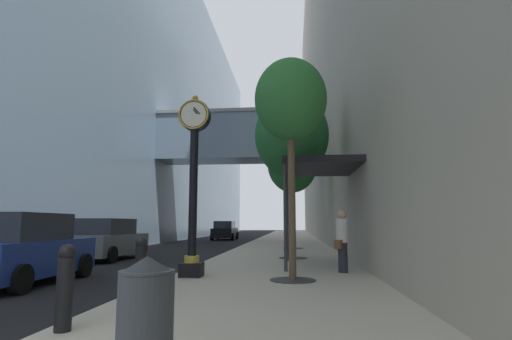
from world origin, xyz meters
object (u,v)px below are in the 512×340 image
street_clock (193,174)px  car_black_near (225,231)px  street_tree_mid_far (292,165)px  pedestrian_walking (342,239)px  bollard_nearest (65,285)px  trash_bin (146,312)px  bollard_second (140,265)px  car_blue_mid (21,250)px  street_tree_near (291,102)px  car_grey_far (108,240)px  street_tree_mid_near (292,136)px

street_clock → car_black_near: bearing=98.1°
street_tree_mid_far → pedestrian_walking: size_ratio=3.57×
bollard_nearest → trash_bin: 2.00m
street_clock → bollard_second: 3.38m
bollard_nearest → street_tree_mid_far: 17.46m
car_blue_mid → street_tree_near: bearing=3.1°
street_tree_near → car_black_near: size_ratio=1.26×
street_tree_mid_far → car_black_near: street_tree_mid_far is taller
street_clock → bollard_nearest: size_ratio=4.41×
street_tree_mid_far → car_grey_far: size_ratio=1.45×
bollard_second → car_blue_mid: 4.23m
pedestrian_walking → bollard_second: bearing=-137.9°
car_black_near → car_grey_far: car_grey_far is taller
bollard_second → car_grey_far: car_grey_far is taller
street_tree_mid_far → car_blue_mid: street_tree_mid_far is taller
bollard_nearest → street_tree_mid_far: street_tree_mid_far is taller
car_grey_far → car_blue_mid: bearing=-81.8°
pedestrian_walking → car_grey_far: (-9.02, 4.54, -0.24)m
bollard_second → car_grey_far: size_ratio=0.26×
pedestrian_walking → bollard_nearest: bearing=-123.9°
street_clock → bollard_nearest: (-0.31, -5.16, -2.08)m
trash_bin → pedestrian_walking: bearing=70.3°
street_clock → street_tree_mid_near: (2.58, 5.58, 2.22)m
street_clock → car_grey_far: 7.91m
car_blue_mid → car_grey_far: car_blue_mid is taller
street_tree_near → car_blue_mid: bearing=-176.9°
street_tree_mid_near → street_tree_mid_far: bearing=90.0°
bollard_nearest → pedestrian_walking: size_ratio=0.63×
trash_bin → bollard_second: bearing=112.4°
street_tree_mid_far → pedestrian_walking: (1.38, -10.37, -3.67)m
street_clock → car_grey_far: street_clock is taller
street_tree_mid_near → bollard_second: bearing=-109.4°
car_black_near → trash_bin: bearing=-81.4°
bollard_nearest → car_grey_far: bearing=113.5°
bollard_nearest → pedestrian_walking: (4.28, 6.37, 0.35)m
bollard_nearest → bollard_second: size_ratio=1.00×
street_tree_mid_near → bollard_nearest: bearing=-105.1°
car_blue_mid → car_grey_far: size_ratio=0.96×
pedestrian_walking → car_blue_mid: bearing=-166.1°
trash_bin → car_grey_far: car_grey_far is taller
bollard_nearest → street_tree_mid_far: (2.89, 16.74, 4.02)m
pedestrian_walking → car_black_near: bearing=107.3°
street_tree_near → bollard_nearest: bearing=-121.4°
bollard_nearest → street_tree_mid_near: bearing=74.9°
trash_bin → car_black_near: size_ratio=0.24×
street_tree_near → street_tree_mid_far: street_tree_mid_far is taller
bollard_second → street_tree_mid_near: street_tree_mid_near is taller
trash_bin → car_blue_mid: size_ratio=0.26×
trash_bin → street_tree_mid_near: bearing=83.6°
car_grey_far → street_tree_mid_far: bearing=37.3°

